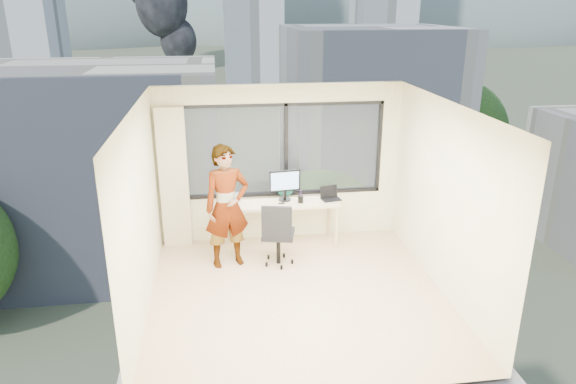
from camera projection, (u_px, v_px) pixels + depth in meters
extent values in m
cube|color=#D5AA8A|center=(298.00, 295.00, 7.25)|extent=(4.00, 4.00, 0.01)
cube|color=white|center=(299.00, 107.00, 6.37)|extent=(4.00, 4.00, 0.01)
cube|color=beige|center=(331.00, 284.00, 4.94)|extent=(4.00, 0.01, 2.60)
cube|color=beige|center=(140.00, 215.00, 6.56)|extent=(0.01, 4.00, 2.60)
cube|color=beige|center=(446.00, 200.00, 7.06)|extent=(0.01, 4.00, 2.60)
cube|color=beige|center=(174.00, 178.00, 8.40)|extent=(0.45, 0.14, 2.30)
cube|color=tan|center=(283.00, 223.00, 8.67)|extent=(1.80, 0.60, 0.75)
imported|color=#2D2D33|center=(227.00, 206.00, 7.82)|extent=(0.78, 0.62, 1.88)
cube|color=white|center=(232.00, 197.00, 8.66)|extent=(0.28, 0.24, 0.07)
cube|color=black|center=(281.00, 203.00, 8.46)|extent=(0.10, 0.06, 0.01)
cylinder|color=black|center=(301.00, 199.00, 8.49)|extent=(0.11, 0.11, 0.11)
ellipsoid|color=#0E5449|center=(285.00, 191.00, 8.75)|extent=(0.28, 0.19, 0.20)
cube|color=#515B3D|center=(220.00, 84.00, 123.91)|extent=(400.00, 400.00, 0.04)
cube|color=beige|center=(103.00, 169.00, 36.45)|extent=(16.00, 12.00, 14.00)
cube|color=beige|center=(367.00, 122.00, 46.24)|extent=(14.00, 13.00, 16.00)
cube|color=silver|center=(16.00, 27.00, 91.43)|extent=(14.00, 14.00, 28.00)
cube|color=silver|center=(252.00, 17.00, 119.87)|extent=(13.00, 13.00, 30.00)
cube|color=silver|center=(383.00, 22.00, 143.90)|extent=(15.00, 15.00, 26.00)
ellipsoid|color=slate|center=(0.00, 37.00, 295.28)|extent=(288.00, 216.00, 90.00)
ellipsoid|color=slate|center=(379.00, 34.00, 323.17)|extent=(300.00, 220.00, 96.00)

